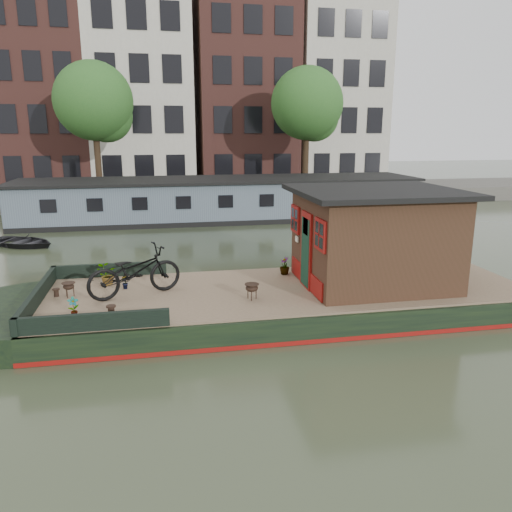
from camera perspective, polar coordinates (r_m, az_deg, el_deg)
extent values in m
plane|color=#333C26|center=(12.75, 3.78, -6.43)|extent=(120.00, 120.00, 0.00)
cube|color=black|center=(12.65, 3.80, -5.16)|extent=(12.00, 4.00, 0.60)
cylinder|color=black|center=(12.61, -23.80, -6.44)|extent=(4.00, 4.00, 0.60)
cube|color=maroon|center=(12.73, 3.78, -6.18)|extent=(12.02, 4.02, 0.10)
cube|color=#7E684E|center=(12.54, 3.82, -3.75)|extent=(11.80, 3.80, 0.05)
cube|color=black|center=(12.43, -23.68, -4.16)|extent=(0.12, 4.00, 0.35)
cube|color=black|center=(14.01, -16.37, -1.54)|extent=(3.00, 0.12, 0.35)
cube|color=black|center=(10.38, -18.21, -7.17)|extent=(3.00, 0.12, 0.35)
cube|color=black|center=(12.97, 13.36, 1.86)|extent=(3.50, 3.00, 2.30)
cube|color=black|center=(12.77, 13.67, 7.17)|extent=(4.00, 3.50, 0.12)
cube|color=maroon|center=(12.39, 5.77, 0.66)|extent=(0.06, 0.80, 1.90)
cube|color=black|center=(12.40, 5.68, 0.44)|extent=(0.04, 0.64, 1.70)
cube|color=maroon|center=(11.29, 7.37, 2.41)|extent=(0.06, 0.72, 0.72)
cube|color=maroon|center=(13.26, 4.54, 4.23)|extent=(0.06, 0.72, 0.72)
imported|color=black|center=(12.12, -13.71, -1.73)|extent=(2.39, 1.55, 1.19)
imported|color=brown|center=(11.21, -20.14, -5.50)|extent=(0.27, 0.22, 0.44)
imported|color=maroon|center=(12.82, -14.79, -2.95)|extent=(0.22, 0.22, 0.31)
imported|color=#A96331|center=(13.19, -16.71, -2.10)|extent=(0.50, 0.44, 0.54)
imported|color=#983A29|center=(13.63, 3.29, -1.12)|extent=(0.30, 0.30, 0.48)
cylinder|color=black|center=(12.76, -21.86, -3.89)|extent=(0.17, 0.17, 0.19)
cylinder|color=black|center=(11.06, -16.21, -6.02)|extent=(0.20, 0.20, 0.23)
imported|color=black|center=(21.97, -25.17, 1.82)|extent=(3.53, 3.27, 0.60)
cube|color=#4D5C67|center=(25.95, -4.06, 6.40)|extent=(20.00, 4.00, 2.00)
cube|color=black|center=(25.84, -4.10, 8.71)|extent=(20.40, 4.40, 0.12)
cube|color=black|center=(26.09, -4.03, 4.49)|extent=(20.00, 4.05, 0.24)
cube|color=#47443F|center=(32.43, -5.46, 6.94)|extent=(60.00, 6.00, 0.90)
cube|color=brown|center=(39.85, -22.75, 17.44)|extent=(6.00, 8.00, 15.00)
cube|color=#B7B2A3|center=(39.23, -12.99, 19.31)|extent=(7.00, 8.00, 16.50)
cube|color=brown|center=(39.72, -1.46, 18.85)|extent=(7.00, 8.00, 15.50)
cube|color=#B7B2A3|center=(41.48, 8.67, 18.85)|extent=(6.50, 8.00, 16.00)
cylinder|color=#332316|center=(30.77, -17.63, 10.55)|extent=(0.36, 0.36, 4.00)
sphere|color=#18481A|center=(30.77, -18.08, 16.49)|extent=(4.40, 4.40, 4.40)
sphere|color=#18481A|center=(30.98, -16.76, 15.08)|extent=(3.00, 3.00, 3.00)
cylinder|color=#332316|center=(31.90, 5.71, 11.23)|extent=(0.36, 0.36, 4.00)
sphere|color=#18481A|center=(31.90, 5.86, 16.98)|extent=(4.40, 4.40, 4.40)
sphere|color=#18481A|center=(32.33, 6.72, 15.50)|extent=(3.00, 3.00, 3.00)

